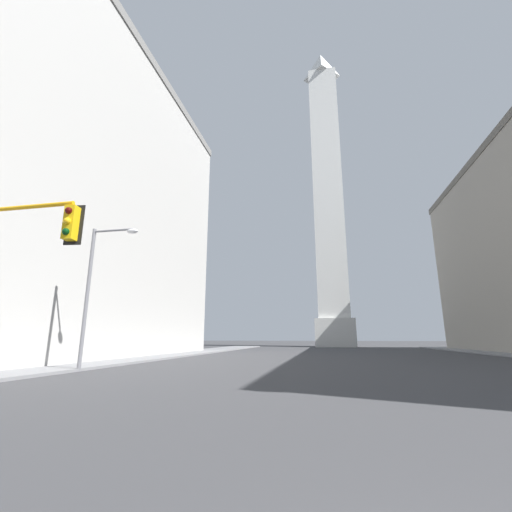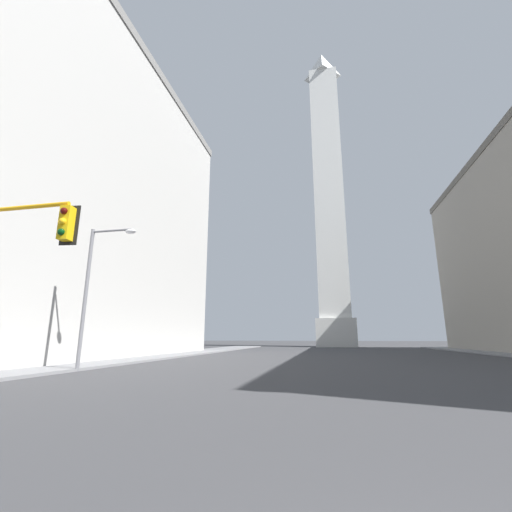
{
  "view_description": "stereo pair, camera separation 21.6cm",
  "coord_description": "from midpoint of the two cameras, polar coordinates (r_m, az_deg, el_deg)",
  "views": [
    {
      "loc": [
        -1.7,
        -1.41,
        1.7
      ],
      "look_at": [
        -9.35,
        36.81,
        11.03
      ],
      "focal_mm": 24.0,
      "sensor_mm": 36.0,
      "label": 1
    },
    {
      "loc": [
        -1.49,
        -1.36,
        1.7
      ],
      "look_at": [
        -9.35,
        36.81,
        11.03
      ],
      "focal_mm": 24.0,
      "sensor_mm": 36.0,
      "label": 2
    }
  ],
  "objects": [
    {
      "name": "street_lamp",
      "position": [
        20.71,
        -25.37,
        -3.66
      ],
      "size": [
        2.81,
        0.36,
        7.71
      ],
      "color": "slate",
      "rests_on": "ground_plane"
    },
    {
      "name": "sidewalk_left",
      "position": [
        30.06,
        -19.83,
        -15.8
      ],
      "size": [
        5.0,
        81.7,
        0.15
      ],
      "primitive_type": "cube",
      "color": "slate",
      "rests_on": "ground_plane"
    },
    {
      "name": "obelisk",
      "position": [
        75.91,
        11.75,
        10.57
      ],
      "size": [
        7.47,
        7.47,
        67.12
      ],
      "color": "silver",
      "rests_on": "ground_plane"
    },
    {
      "name": "building_left",
      "position": [
        38.41,
        -36.1,
        8.4
      ],
      "size": [
        24.12,
        39.46,
        28.6
      ],
      "color": "#B2AFAA",
      "rests_on": "ground_plane"
    }
  ]
}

